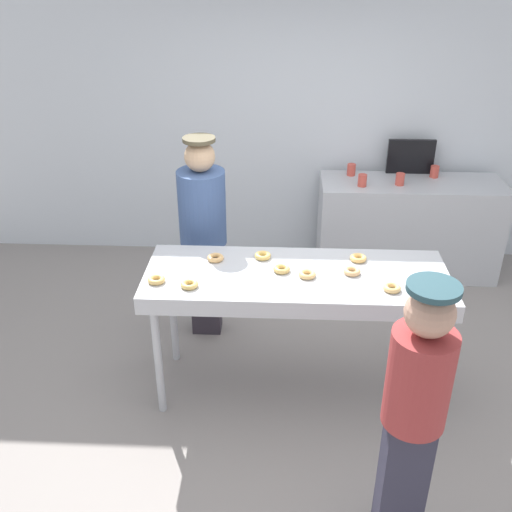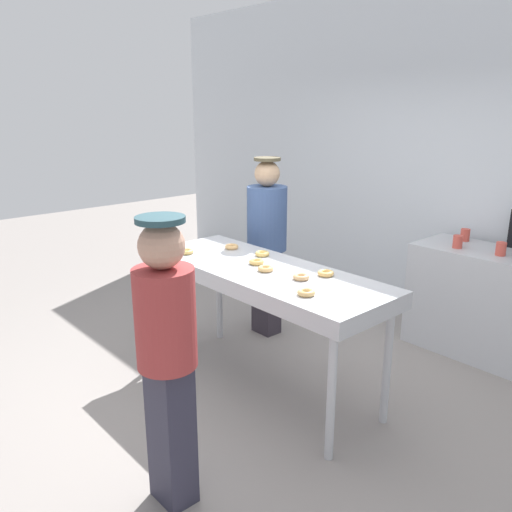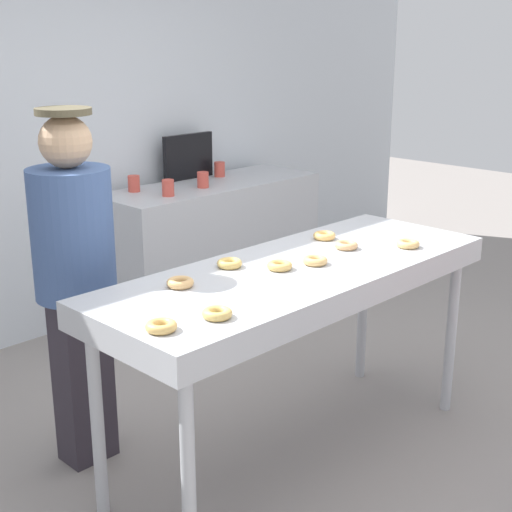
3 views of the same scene
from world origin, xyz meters
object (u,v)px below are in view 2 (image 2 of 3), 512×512
object	(u,v)px
glazed_donut_1	(326,273)
glazed_donut_8	(256,262)
customer_waiting	(167,350)
paper_cup_3	(465,235)
glazed_donut_4	(266,269)
worker_baker	(267,234)
fryer_conveyor	(264,277)
glazed_donut_3	(301,277)
glazed_donut_7	(262,254)
paper_cup_1	(501,249)
glazed_donut_6	(306,292)
paper_cup_0	(458,242)
glazed_donut_2	(176,245)
glazed_donut_0	(186,252)
glazed_donut_5	(232,247)

from	to	relation	value
glazed_donut_1	glazed_donut_8	bearing A→B (deg)	-161.43
customer_waiting	paper_cup_3	world-z (taller)	customer_waiting
glazed_donut_4	worker_baker	distance (m)	1.10
glazed_donut_1	glazed_donut_4	world-z (taller)	same
fryer_conveyor	glazed_donut_3	bearing A→B (deg)	1.70
glazed_donut_3	glazed_donut_7	bearing A→B (deg)	162.26
fryer_conveyor	glazed_donut_3	size ratio (longest dim) A/B	17.74
paper_cup_1	glazed_donut_6	bearing A→B (deg)	-100.93
glazed_donut_7	paper_cup_0	size ratio (longest dim) A/B	1.03
glazed_donut_3	glazed_donut_4	size ratio (longest dim) A/B	1.00
fryer_conveyor	glazed_donut_6	xyz separation A→B (m)	(0.61, -0.19, 0.09)
glazed_donut_7	paper_cup_1	bearing A→B (deg)	51.92
glazed_donut_1	worker_baker	distance (m)	1.28
worker_baker	paper_cup_3	world-z (taller)	worker_baker
glazed_donut_3	customer_waiting	world-z (taller)	customer_waiting
glazed_donut_6	glazed_donut_7	world-z (taller)	same
worker_baker	glazed_donut_1	bearing A→B (deg)	157.62
glazed_donut_6	glazed_donut_7	bearing A→B (deg)	154.75
glazed_donut_2	paper_cup_3	xyz separation A→B (m)	(1.49, 2.17, 0.00)
glazed_donut_2	glazed_donut_8	size ratio (longest dim) A/B	1.00
glazed_donut_1	glazed_donut_6	world-z (taller)	same
glazed_donut_3	fryer_conveyor	bearing A→B (deg)	-178.30
glazed_donut_2	glazed_donut_7	world-z (taller)	same
fryer_conveyor	worker_baker	xyz separation A→B (m)	(-0.73, 0.72, 0.08)
glazed_donut_0	paper_cup_3	distance (m)	2.56
glazed_donut_8	paper_cup_3	distance (m)	2.10
worker_baker	glazed_donut_0	bearing A→B (deg)	93.37
glazed_donut_1	customer_waiting	bearing A→B (deg)	-84.58
glazed_donut_2	glazed_donut_4	size ratio (longest dim) A/B	1.00
glazed_donut_6	paper_cup_3	distance (m)	2.21
glazed_donut_5	glazed_donut_4	bearing A→B (deg)	-17.58
customer_waiting	glazed_donut_7	bearing A→B (deg)	103.72
glazed_donut_3	paper_cup_1	world-z (taller)	paper_cup_1
glazed_donut_7	customer_waiting	size ratio (longest dim) A/B	0.07
glazed_donut_4	glazed_donut_5	size ratio (longest dim) A/B	1.00
customer_waiting	glazed_donut_2	bearing A→B (deg)	128.98
glazed_donut_2	paper_cup_0	distance (m)	2.45
paper_cup_3	glazed_donut_3	bearing A→B (deg)	-95.30
glazed_donut_5	worker_baker	world-z (taller)	worker_baker
fryer_conveyor	glazed_donut_8	distance (m)	0.14
glazed_donut_8	glazed_donut_7	bearing A→B (deg)	126.09
paper_cup_0	worker_baker	bearing A→B (deg)	-143.48
glazed_donut_0	glazed_donut_2	distance (m)	0.23
paper_cup_1	glazed_donut_3	bearing A→B (deg)	-109.26
glazed_donut_0	paper_cup_3	xyz separation A→B (m)	(1.26, 2.22, 0.00)
glazed_donut_3	glazed_donut_4	world-z (taller)	same
glazed_donut_0	glazed_donut_5	size ratio (longest dim) A/B	1.00
paper_cup_0	paper_cup_3	distance (m)	0.29
glazed_donut_4	paper_cup_0	size ratio (longest dim) A/B	1.03
glazed_donut_2	glazed_donut_5	distance (m)	0.48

